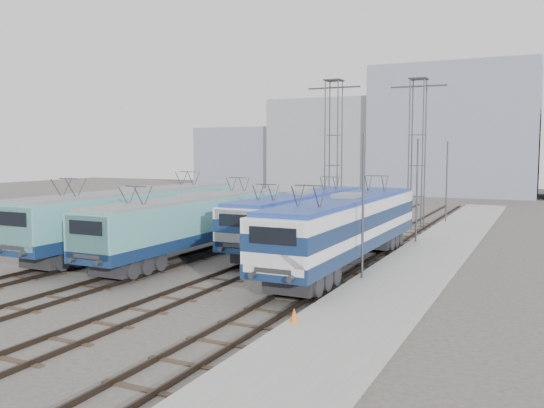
{
  "coord_description": "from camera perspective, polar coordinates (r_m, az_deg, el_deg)",
  "views": [
    {
      "loc": [
        16.25,
        -23.56,
        6.21
      ],
      "look_at": [
        1.54,
        7.0,
        3.07
      ],
      "focal_mm": 38.0,
      "sensor_mm": 36.0,
      "label": 1
    }
  ],
  "objects": [
    {
      "name": "safety_cone",
      "position": [
        20.29,
        2.2,
        -10.93
      ],
      "size": [
        0.31,
        0.31,
        0.49
      ],
      "primitive_type": "cone",
      "color": "orange",
      "rests_on": "platform"
    },
    {
      "name": "ground",
      "position": [
        29.29,
        -8.76,
        -7.01
      ],
      "size": [
        160.0,
        160.0,
        0.0
      ],
      "primitive_type": "plane",
      "color": "#514C47"
    },
    {
      "name": "locomotive_far_right",
      "position": [
        30.6,
        7.41,
        -2.0
      ],
      "size": [
        2.91,
        18.44,
        3.47
      ],
      "color": "navy",
      "rests_on": "ground"
    },
    {
      "name": "building_center",
      "position": [
        86.48,
        17.68,
        6.89
      ],
      "size": [
        22.0,
        14.0,
        18.0
      ],
      "primitive_type": "cube",
      "color": "gray",
      "rests_on": "ground"
    },
    {
      "name": "platform",
      "position": [
        32.7,
        14.66,
        -5.56
      ],
      "size": [
        4.0,
        70.0,
        0.3
      ],
      "primitive_type": "cube",
      "color": "#9E9E99",
      "rests_on": "ground"
    },
    {
      "name": "catenary_tower_west",
      "position": [
        48.38,
        6.1,
        5.77
      ],
      "size": [
        4.5,
        1.2,
        12.0
      ],
      "color": "#3F4247",
      "rests_on": "ground"
    },
    {
      "name": "catenary_tower_east",
      "position": [
        48.55,
        14.19,
        5.64
      ],
      "size": [
        4.5,
        1.2,
        12.0
      ],
      "color": "#3F4247",
      "rests_on": "ground"
    },
    {
      "name": "mast_mid",
      "position": [
        38.43,
        14.16,
        1.09
      ],
      "size": [
        0.12,
        0.12,
        7.0
      ],
      "primitive_type": "cylinder",
      "color": "#3F4247",
      "rests_on": "ground"
    },
    {
      "name": "mast_rear",
      "position": [
        50.22,
        16.91,
        1.97
      ],
      "size": [
        0.12,
        0.12,
        7.0
      ],
      "primitive_type": "cylinder",
      "color": "#3F4247",
      "rests_on": "ground"
    },
    {
      "name": "locomotive_center_right",
      "position": [
        36.33,
        2.87,
        -1.06
      ],
      "size": [
        2.71,
        17.13,
        3.22
      ],
      "color": "navy",
      "rests_on": "ground"
    },
    {
      "name": "mast_front",
      "position": [
        26.82,
        8.99,
        -0.57
      ],
      "size": [
        0.12,
        0.12,
        7.0
      ],
      "primitive_type": "cylinder",
      "color": "#3F4247",
      "rests_on": "ground"
    },
    {
      "name": "locomotive_center_left",
      "position": [
        33.63,
        -7.89,
        -1.64
      ],
      "size": [
        2.76,
        17.44,
        3.28
      ],
      "color": "navy",
      "rests_on": "ground"
    },
    {
      "name": "building_west",
      "position": [
        90.76,
        6.27,
        5.76
      ],
      "size": [
        18.0,
        12.0,
        14.0
      ],
      "primitive_type": "cube",
      "color": "gray",
      "rests_on": "ground"
    },
    {
      "name": "locomotive_far_left",
      "position": [
        36.6,
        -13.42,
        -0.96
      ],
      "size": [
        2.95,
        18.64,
        3.51
      ],
      "color": "navy",
      "rests_on": "ground"
    },
    {
      "name": "building_far_west",
      "position": [
        97.27,
        -2.7,
        4.57
      ],
      "size": [
        14.0,
        10.0,
        10.0
      ],
      "primitive_type": "cube",
      "color": "gray",
      "rests_on": "ground"
    }
  ]
}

